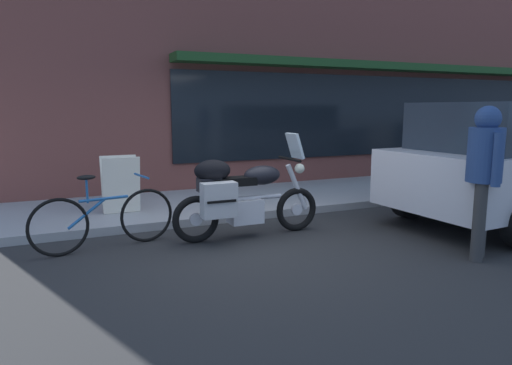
{
  "coord_description": "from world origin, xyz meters",
  "views": [
    {
      "loc": [
        -2.38,
        -5.22,
        1.72
      ],
      "look_at": [
        0.18,
        0.53,
        0.7
      ],
      "focal_mm": 32.21,
      "sensor_mm": 36.0,
      "label": 1
    }
  ],
  "objects_px": {
    "parked_bicycle": "(104,219)",
    "sandwich_board_sign": "(121,184)",
    "touring_motorcycle": "(240,194)",
    "pedestrian_walking": "(485,164)"
  },
  "relations": [
    {
      "from": "parked_bicycle",
      "to": "pedestrian_walking",
      "type": "xyz_separation_m",
      "value": [
        3.89,
        -2.15,
        0.72
      ]
    },
    {
      "from": "parked_bicycle",
      "to": "pedestrian_walking",
      "type": "height_order",
      "value": "pedestrian_walking"
    },
    {
      "from": "touring_motorcycle",
      "to": "pedestrian_walking",
      "type": "xyz_separation_m",
      "value": [
        2.19,
        -1.9,
        0.51
      ]
    },
    {
      "from": "sandwich_board_sign",
      "to": "pedestrian_walking",
      "type": "bearing_deg",
      "value": -45.88
    },
    {
      "from": "parked_bicycle",
      "to": "touring_motorcycle",
      "type": "bearing_deg",
      "value": -8.49
    },
    {
      "from": "sandwich_board_sign",
      "to": "touring_motorcycle",
      "type": "bearing_deg",
      "value": -52.57
    },
    {
      "from": "parked_bicycle",
      "to": "sandwich_board_sign",
      "type": "relative_size",
      "value": 2.01
    },
    {
      "from": "pedestrian_walking",
      "to": "parked_bicycle",
      "type": "bearing_deg",
      "value": 151.02
    },
    {
      "from": "parked_bicycle",
      "to": "sandwich_board_sign",
      "type": "bearing_deg",
      "value": 74.56
    },
    {
      "from": "touring_motorcycle",
      "to": "sandwich_board_sign",
      "type": "distance_m",
      "value": 2.14
    }
  ]
}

